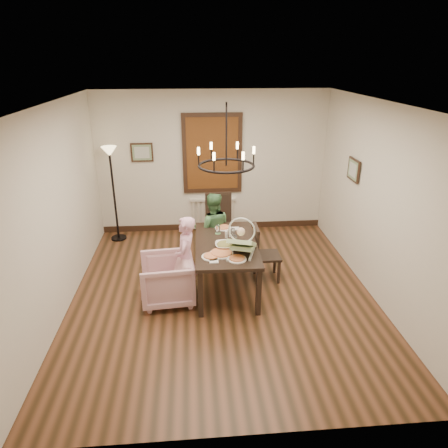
{
  "coord_description": "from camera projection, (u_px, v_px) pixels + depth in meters",
  "views": [
    {
      "loc": [
        -0.41,
        -5.21,
        3.35
      ],
      "look_at": [
        0.04,
        0.23,
        1.05
      ],
      "focal_mm": 32.0,
      "sensor_mm": 36.0,
      "label": 1
    }
  ],
  "objects": [
    {
      "name": "chair_right",
      "position": [
        267.0,
        253.0,
        6.35
      ],
      "size": [
        0.41,
        0.41,
        0.93
      ],
      "primitive_type": null,
      "rotation": [
        0.0,
        0.0,
        1.57
      ],
      "color": "black",
      "rests_on": "room_shell"
    },
    {
      "name": "baby_bouncer",
      "position": [
        242.0,
        242.0,
        5.6
      ],
      "size": [
        0.55,
        0.65,
        0.36
      ],
      "primitive_type": null,
      "rotation": [
        0.0,
        0.0,
        -0.31
      ],
      "color": "#BBDA96",
      "rests_on": "dining_table"
    },
    {
      "name": "armchair",
      "position": [
        167.0,
        279.0,
        5.81
      ],
      "size": [
        0.83,
        0.81,
        0.7
      ],
      "primitive_type": "imported",
      "rotation": [
        0.0,
        0.0,
        -1.48
      ],
      "color": "#D09FA1",
      "rests_on": "room_shell"
    },
    {
      "name": "room_shell",
      "position": [
        220.0,
        199.0,
        5.91
      ],
      "size": [
        4.51,
        5.0,
        2.81
      ],
      "color": "brown",
      "rests_on": "ground"
    },
    {
      "name": "radiator",
      "position": [
        213.0,
        213.0,
        8.26
      ],
      "size": [
        0.92,
        0.12,
        0.62
      ],
      "primitive_type": null,
      "color": "silver",
      "rests_on": "room_shell"
    },
    {
      "name": "salad_bowl",
      "position": [
        225.0,
        245.0,
        5.82
      ],
      "size": [
        0.35,
        0.35,
        0.09
      ],
      "primitive_type": "imported",
      "color": "white",
      "rests_on": "dining_table"
    },
    {
      "name": "window_blinds",
      "position": [
        212.0,
        154.0,
        7.75
      ],
      "size": [
        1.0,
        0.03,
        1.4
      ],
      "primitive_type": "cube",
      "color": "brown",
      "rests_on": "room_shell"
    },
    {
      "name": "chair_far",
      "position": [
        220.0,
        224.0,
        7.21
      ],
      "size": [
        0.51,
        0.51,
        1.09
      ],
      "primitive_type": null,
      "rotation": [
        0.0,
        0.0,
        0.07
      ],
      "color": "black",
      "rests_on": "room_shell"
    },
    {
      "name": "seated_man",
      "position": [
        213.0,
        236.0,
        6.78
      ],
      "size": [
        0.52,
        0.41,
        1.07
      ],
      "primitive_type": "imported",
      "rotation": [
        0.0,
        0.0,
        3.14
      ],
      "color": "#447345",
      "rests_on": "room_shell"
    },
    {
      "name": "drinking_glass",
      "position": [
        235.0,
        240.0,
        5.94
      ],
      "size": [
        0.06,
        0.06,
        0.12
      ],
      "primitive_type": "cylinder",
      "color": "silver",
      "rests_on": "dining_table"
    },
    {
      "name": "floor_lamp",
      "position": [
        114.0,
        196.0,
        7.59
      ],
      "size": [
        0.3,
        0.3,
        1.8
      ],
      "primitive_type": null,
      "color": "black",
      "rests_on": "room_shell"
    },
    {
      "name": "dining_table",
      "position": [
        226.0,
        248.0,
        6.02
      ],
      "size": [
        0.95,
        1.65,
        0.76
      ],
      "rotation": [
        0.0,
        0.0,
        -0.02
      ],
      "color": "black",
      "rests_on": "room_shell"
    },
    {
      "name": "picture_back",
      "position": [
        142.0,
        152.0,
        7.64
      ],
      "size": [
        0.42,
        0.03,
        0.36
      ],
      "primitive_type": "cube",
      "color": "black",
      "rests_on": "room_shell"
    },
    {
      "name": "elderly_woman",
      "position": [
        186.0,
        265.0,
        5.81
      ],
      "size": [
        0.32,
        0.43,
        1.07
      ],
      "primitive_type": "imported",
      "rotation": [
        0.0,
        0.0,
        -1.75
      ],
      "color": "#DF9EB8",
      "rests_on": "room_shell"
    },
    {
      "name": "chandelier",
      "position": [
        226.0,
        166.0,
        5.53
      ],
      "size": [
        0.8,
        0.8,
        0.04
      ],
      "primitive_type": "torus",
      "color": "black",
      "rests_on": "room_shell"
    },
    {
      "name": "pizza_platter",
      "position": [
        221.0,
        253.0,
        5.63
      ],
      "size": [
        0.34,
        0.34,
        0.04
      ],
      "primitive_type": "cylinder",
      "color": "tan",
      "rests_on": "dining_table"
    },
    {
      "name": "picture_right",
      "position": [
        354.0,
        170.0,
        6.47
      ],
      "size": [
        0.03,
        0.42,
        0.36
      ],
      "primitive_type": "cube",
      "rotation": [
        0.0,
        0.0,
        1.57
      ],
      "color": "black",
      "rests_on": "room_shell"
    }
  ]
}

